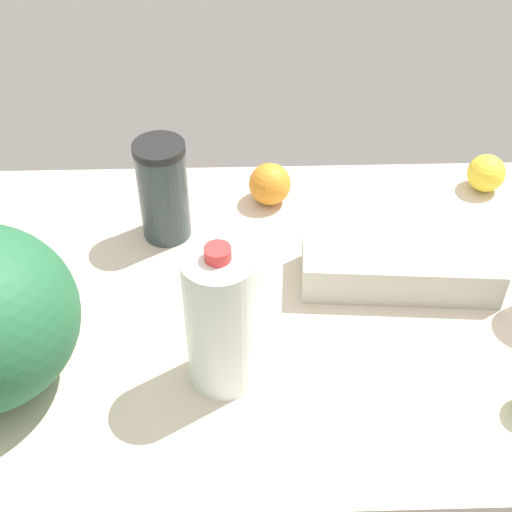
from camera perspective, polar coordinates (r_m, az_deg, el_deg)
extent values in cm
cube|color=beige|center=(120.54, 0.00, -4.02)|extent=(120.00, 76.00, 3.00)
cylinder|color=white|center=(100.28, -2.81, -5.20)|extent=(10.22, 10.22, 23.86)
cylinder|color=red|center=(91.18, -3.08, 0.21)|extent=(3.58, 3.58, 1.80)
cube|color=#BAB8AC|center=(122.36, 11.44, -0.86)|extent=(33.66, 14.22, 7.17)
cylinder|color=#303D3F|center=(127.41, -7.40, 4.94)|extent=(8.81, 8.81, 17.91)
cylinder|color=black|center=(121.80, -7.80, 8.53)|extent=(9.07, 9.07, 1.40)
sphere|color=yellow|center=(147.36, 17.93, 6.33)|extent=(7.37, 7.37, 7.37)
sphere|color=#6DBA34|center=(115.99, -3.30, -3.24)|extent=(6.06, 6.06, 6.06)
sphere|color=orange|center=(136.87, 1.11, 5.78)|extent=(8.09, 8.09, 8.09)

